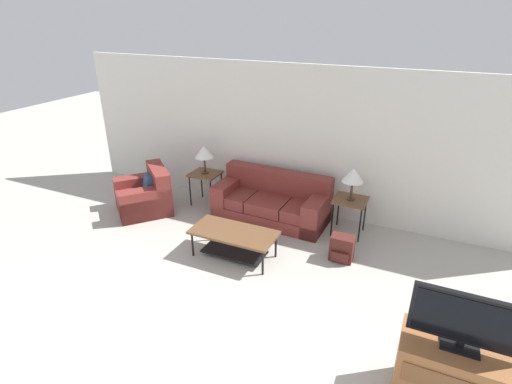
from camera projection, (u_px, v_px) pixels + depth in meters
The scene contains 11 objects.
wall_back at pixel (293, 141), 6.94m from camera, with size 8.61×0.06×2.60m.
couch at pixel (272, 203), 6.99m from camera, with size 1.99×0.92×0.82m.
armchair at pixel (145, 196), 7.27m from camera, with size 1.29×1.29×0.80m.
coffee_table at pixel (234, 238), 5.88m from camera, with size 1.26×0.60×0.43m.
side_table_left at pixel (205, 176), 7.42m from camera, with size 0.52×0.49×0.62m.
side_table_right at pixel (350, 203), 6.40m from camera, with size 0.52×0.49×0.62m.
table_lamp_left at pixel (204, 152), 7.22m from camera, with size 0.34×0.34×0.53m.
table_lamp_right at pixel (353, 176), 6.20m from camera, with size 0.34×0.34×0.53m.
tv_console at pixel (451, 377), 3.61m from camera, with size 0.95×0.53×0.72m.
television at pixel (467, 321), 3.33m from camera, with size 0.91×0.20×0.56m.
backpack at pixel (342, 248), 5.85m from camera, with size 0.34×0.31×0.39m.
Camera 1 is at (2.18, -1.60, 3.39)m, focal length 28.00 mm.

